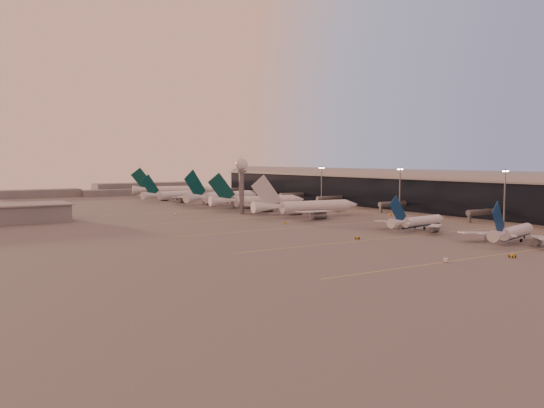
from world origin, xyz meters
TOP-DOWN VIEW (x-y plane):
  - ground at (0.00, 0.00)m, footprint 700.00×700.00m
  - taxiway_markings at (30.00, 56.00)m, footprint 180.00×185.25m
  - terminal at (107.88, 110.09)m, footprint 57.00×362.00m
  - radar_tower at (5.00, 120.00)m, footprint 6.40×6.40m
  - mast_a at (58.00, 0.00)m, footprint 3.60×0.56m
  - mast_b at (55.00, 55.00)m, footprint 3.60×0.56m
  - mast_c at (50.00, 110.00)m, footprint 3.60×0.56m
  - mast_d at (48.00, 200.00)m, footprint 3.60×0.56m
  - distant_horizon at (2.62, 325.14)m, footprint 165.00×37.50m
  - narrowbody_near at (31.52, -22.82)m, footprint 38.47×30.25m
  - narrowbody_mid at (31.11, 20.13)m, footprint 37.90×30.02m
  - widebody_white at (25.48, 88.86)m, footprint 60.92×48.62m
  - greentail_a at (25.12, 135.99)m, footprint 59.31×47.67m
  - greentail_b at (22.91, 175.17)m, footprint 60.98×48.46m
  - greentail_c at (10.11, 223.44)m, footprint 51.37×40.89m
  - greentail_d at (27.91, 265.82)m, footprint 61.56×49.12m
  - gsv_truck_a at (-16.36, -35.16)m, footprint 6.33×5.22m
  - gsv_tug_near at (5.71, -40.70)m, footprint 2.38×3.62m
  - gsv_catering_a at (56.97, -3.33)m, footprint 6.16×4.32m
  - gsv_tug_mid at (-6.84, 13.54)m, footprint 3.67×3.81m
  - gsv_truck_b at (52.46, 44.10)m, footprint 5.75×3.34m
  - gsv_truck_c at (-1.35, 68.83)m, footprint 5.05×4.57m
  - gsv_catering_b at (64.80, 71.00)m, footprint 5.69×2.90m
  - gsv_tug_far at (26.76, 108.02)m, footprint 2.45×3.43m
  - gsv_truck_d at (-27.20, 133.54)m, footprint 2.34×4.85m

SIDE VIEW (x-z plane):
  - ground at x=0.00m, z-range 0.00..0.00m
  - taxiway_markings at x=30.00m, z-range 0.00..0.02m
  - gsv_tug_far at x=26.76m, z-range 0.01..0.91m
  - gsv_tug_mid at x=-6.84m, z-range 0.01..0.96m
  - gsv_tug_near at x=5.71m, z-range 0.01..1.00m
  - gsv_truck_d at x=-27.20m, z-range 0.02..1.90m
  - gsv_truck_c at x=-1.35m, z-range 0.02..2.06m
  - gsv_truck_b at x=52.46m, z-range 0.02..2.21m
  - gsv_truck_a at x=-16.36m, z-range 0.03..2.50m
  - gsv_catering_b at x=64.80m, z-range 0.00..4.56m
  - gsv_catering_a at x=56.97m, z-range 0.00..4.63m
  - narrowbody_mid at x=31.11m, z-range -4.43..10.46m
  - narrowbody_near at x=31.52m, z-range -4.60..10.85m
  - greentail_c at x=10.11m, z-range -6.21..12.99m
  - widebody_white at x=25.48m, z-range -7.00..14.43m
  - greentail_a at x=25.12m, z-range -6.98..14.60m
  - distant_horizon at x=2.62m, z-range -0.61..8.39m
  - greentail_d at x=27.91m, z-range -7.37..15.42m
  - greentail_b at x=22.91m, z-range -7.42..15.53m
  - terminal at x=107.88m, z-range -1.00..22.04m
  - mast_a at x=58.00m, z-range 1.24..26.24m
  - mast_b at x=55.00m, z-range 1.24..26.24m
  - mast_c at x=50.00m, z-range 1.24..26.24m
  - mast_d at x=48.00m, z-range 1.24..26.24m
  - radar_tower at x=5.00m, z-range 5.40..36.50m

